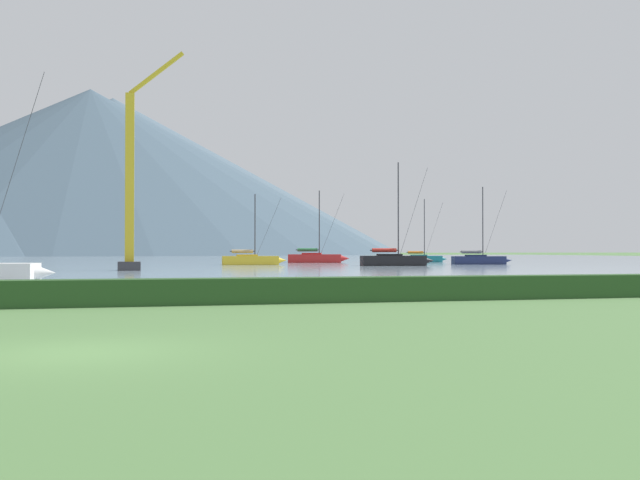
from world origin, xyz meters
The scene contains 12 objects.
ground_plane centered at (0.00, 0.00, 0.00)m, with size 1000.00×1000.00×0.00m, color #517A42.
harbor_water centered at (0.00, 137.00, 0.00)m, with size 320.00×246.00×0.00m, color #8499A8.
hedge_line centered at (0.00, 11.00, 0.44)m, with size 80.00×1.20×0.88m, color #284C23.
sailboat_slip_2 centered at (14.28, 76.06, 0.67)m, with size 8.23×2.91×8.94m.
sailboat_slip_4 centered at (29.99, 66.73, 0.74)m, with size 8.91×3.64×12.30m.
sailboat_slip_5 centered at (42.81, 89.76, 0.61)m, with size 7.35×3.07×9.76m.
sailboat_slip_6 centered at (43.70, 72.05, 0.65)m, with size 7.93×3.60×10.13m.
sailboat_slip_7 centered at (25.98, 89.85, 0.75)m, with size 9.21×4.73×10.73m.
dock_crane centered at (0.00, 53.81, 7.17)m, with size 5.84×2.00×20.30m.
distant_hill_central_peak centered at (-25.00, 359.09, 41.23)m, with size 300.09×300.09×82.47m, color #425666.
distant_hill_east_ridge centered at (-12.71, 394.15, 20.08)m, with size 220.19×220.19×40.16m, color #425666.
distant_hill_far_shoulder centered at (-15.28, 386.91, 42.12)m, with size 309.94×309.94×84.24m, color #4C6070.
Camera 1 is at (1.13, -13.40, 1.83)m, focal length 40.10 mm.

